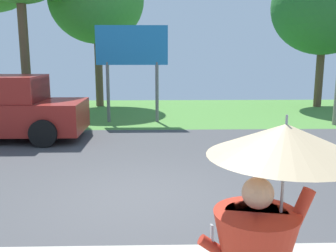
{
  "coord_description": "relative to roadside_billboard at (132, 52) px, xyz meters",
  "views": [
    {
      "loc": [
        0.3,
        -6.33,
        2.53
      ],
      "look_at": [
        0.49,
        1.0,
        1.1
      ],
      "focal_mm": 40.2,
      "sensor_mm": 36.0,
      "label": 1
    }
  ],
  "objects": [
    {
      "name": "tree_center_back",
      "position": [
        8.56,
        3.84,
        2.05
      ],
      "size": [
        4.79,
        4.79,
        6.79
      ],
      "color": "brown",
      "rests_on": "ground_plane"
    },
    {
      "name": "tree_right_mid",
      "position": [
        -1.89,
        4.36,
        2.37
      ],
      "size": [
        4.38,
        4.38,
        6.93
      ],
      "color": "brown",
      "rests_on": "ground_plane"
    },
    {
      "name": "ground_plane",
      "position": [
        0.65,
        -4.58,
        -2.6
      ],
      "size": [
        40.0,
        22.0,
        0.2
      ],
      "color": "#424244"
    },
    {
      "name": "roadside_billboard",
      "position": [
        0.0,
        0.0,
        0.0
      ],
      "size": [
        2.6,
        0.12,
        3.5
      ],
      "color": "slate",
      "rests_on": "ground_plane"
    }
  ]
}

